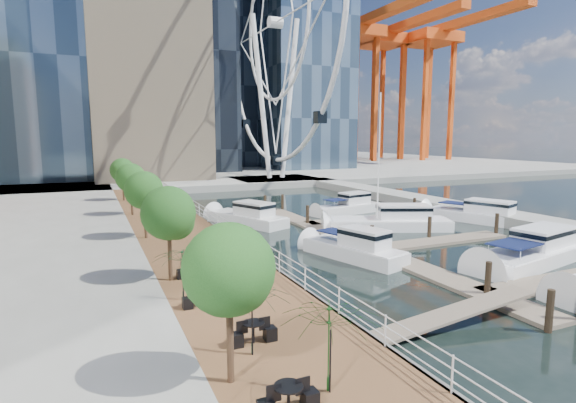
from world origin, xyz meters
The scene contains 18 objects.
ground centered at (0.00, 0.00, 0.00)m, with size 520.00×520.00×0.00m, color black.
boardwalk centered at (-9.00, 15.00, 0.50)m, with size 6.00×60.00×1.00m, color brown.
seawall centered at (-6.00, 15.00, 0.50)m, with size 0.25×60.00×1.00m, color #595954.
land_far centered at (0.00, 102.00, 0.50)m, with size 200.00×114.00×1.00m, color gray.
breakwater centered at (20.00, 20.00, 0.50)m, with size 4.00×60.00×1.00m, color gray.
pier centered at (14.00, 52.00, 0.50)m, with size 14.00×12.00×1.00m, color gray.
railing centered at (-6.10, 15.00, 1.52)m, with size 0.10×60.00×1.05m, color white, non-canonical shape.
floating_docks centered at (7.97, 9.98, 0.49)m, with size 16.00×34.00×2.60m.
ferris_wheel centered at (14.00, 52.00, 25.92)m, with size 5.80×45.60×47.80m.
port_cranes centered at (67.67, 95.67, 20.00)m, with size 40.00×52.00×38.00m.
street_trees centered at (-11.40, 14.00, 4.29)m, with size 2.60×42.60×4.60m.
cafe_tables centered at (-10.40, -2.00, 1.37)m, with size 2.50×13.70×0.74m.
yacht_foreground centered at (10.60, 1.32, 0.00)m, with size 3.02×11.27×2.15m, color white, non-canonical shape.
pedestrian_near centered at (-7.39, 7.96, 1.75)m, with size 0.55×0.36×1.50m, color slate.
pedestrian_mid centered at (-6.80, 20.79, 1.75)m, with size 0.73×0.57×1.50m, color #7B6255.
pedestrian_far centered at (-8.39, 28.94, 1.91)m, with size 1.07×0.45×1.82m, color #353B43.
moored_yachts centered at (8.40, 12.34, 0.00)m, with size 26.23×31.51×11.50m.
cafe_seating centered at (-10.11, -4.30, 2.18)m, with size 5.34×11.77×2.52m.
Camera 1 is at (-14.76, -17.52, 7.90)m, focal length 28.00 mm.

